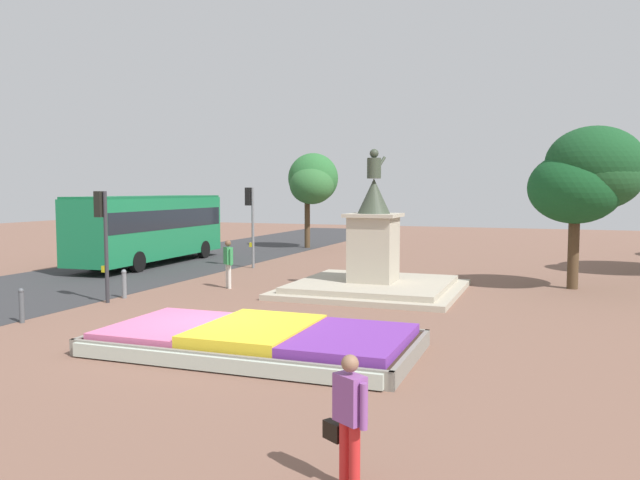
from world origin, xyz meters
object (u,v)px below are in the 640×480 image
object	(u,v)px
pedestrian_with_handbag	(349,414)
kerb_bollard_north	(124,283)
city_bus	(150,225)
pedestrian_near_planter	(228,260)
traffic_light_far_corner	(251,213)
statue_monument	(373,266)
kerb_bollard_mid_b	(22,305)
flower_planter	(258,340)
traffic_light_mid_block	(103,226)

from	to	relation	value
pedestrian_with_handbag	kerb_bollard_north	world-z (taller)	pedestrian_with_handbag
city_bus	pedestrian_near_planter	size ratio (longest dim) A/B	5.71
traffic_light_far_corner	city_bus	size ratio (longest dim) A/B	0.37
statue_monument	kerb_bollard_mid_b	world-z (taller)	statue_monument
statue_monument	pedestrian_with_handbag	bearing A→B (deg)	-75.65
kerb_bollard_mid_b	kerb_bollard_north	bearing A→B (deg)	88.38
city_bus	pedestrian_with_handbag	distance (m)	23.68
flower_planter	traffic_light_mid_block	xyz separation A→B (m)	(-7.07, 3.66, 2.14)
kerb_bollard_mid_b	kerb_bollard_north	size ratio (longest dim) A/B	0.98
pedestrian_with_handbag	kerb_bollard_north	size ratio (longest dim) A/B	1.70
statue_monument	pedestrian_near_planter	world-z (taller)	statue_monument
flower_planter	traffic_light_far_corner	world-z (taller)	traffic_light_far_corner
pedestrian_with_handbag	pedestrian_near_planter	distance (m)	15.37
flower_planter	kerb_bollard_mid_b	xyz separation A→B (m)	(-7.11, 0.46, 0.24)
flower_planter	kerb_bollard_mid_b	distance (m)	7.13
statue_monument	pedestrian_near_planter	distance (m)	5.15
flower_planter	kerb_bollard_north	bearing A→B (deg)	147.19
traffic_light_mid_block	kerb_bollard_north	xyz separation A→B (m)	(0.08, 0.85, -1.89)
city_bus	pedestrian_with_handbag	xyz separation A→B (m)	(15.52, -17.87, -0.96)
pedestrian_with_handbag	kerb_bollard_mid_b	bearing A→B (deg)	152.29
flower_planter	pedestrian_with_handbag	xyz separation A→B (m)	(3.74, -5.24, 0.64)
traffic_light_mid_block	kerb_bollard_north	size ratio (longest dim) A/B	3.68
flower_planter	traffic_light_far_corner	size ratio (longest dim) A/B	1.94
city_bus	pedestrian_near_planter	xyz separation A→B (m)	(6.94, -5.12, -0.85)
statue_monument	pedestrian_near_planter	bearing A→B (deg)	-168.14
pedestrian_near_planter	statue_monument	bearing A→B (deg)	11.86
statue_monument	pedestrian_with_handbag	size ratio (longest dim) A/B	3.68
traffic_light_far_corner	kerb_bollard_mid_b	distance (m)	12.75
traffic_light_far_corner	pedestrian_with_handbag	xyz separation A→B (m)	(10.46, -18.28, -1.60)
flower_planter	pedestrian_near_planter	world-z (taller)	pedestrian_near_planter
flower_planter	statue_monument	xyz separation A→B (m)	(0.21, 8.57, 0.63)
flower_planter	traffic_light_mid_block	bearing A→B (deg)	152.63
pedestrian_near_planter	kerb_bollard_north	world-z (taller)	pedestrian_near_planter
statue_monument	city_bus	size ratio (longest dim) A/B	0.60
pedestrian_with_handbag	traffic_light_mid_block	bearing A→B (deg)	140.53
city_bus	kerb_bollard_mid_b	bearing A→B (deg)	-69.01
flower_planter	city_bus	distance (m)	17.34
kerb_bollard_mid_b	kerb_bollard_north	xyz separation A→B (m)	(0.11, 4.05, 0.01)
traffic_light_far_corner	statue_monument	bearing A→B (deg)	-32.85
pedestrian_near_planter	traffic_light_mid_block	bearing A→B (deg)	-120.19
traffic_light_mid_block	pedestrian_with_handbag	world-z (taller)	traffic_light_mid_block
city_bus	pedestrian_near_planter	world-z (taller)	city_bus
statue_monument	city_bus	world-z (taller)	statue_monument
traffic_light_mid_block	city_bus	xyz separation A→B (m)	(-4.70, 8.96, -0.53)
flower_planter	city_bus	xyz separation A→B (m)	(-11.78, 12.62, 1.61)
pedestrian_near_planter	city_bus	bearing A→B (deg)	143.60
pedestrian_with_handbag	pedestrian_near_planter	world-z (taller)	pedestrian_near_planter
traffic_light_mid_block	pedestrian_with_handbag	distance (m)	14.09
flower_planter	kerb_bollard_north	world-z (taller)	kerb_bollard_north
flower_planter	statue_monument	bearing A→B (deg)	88.61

